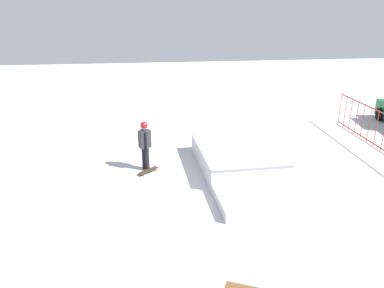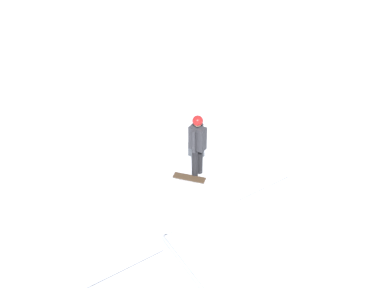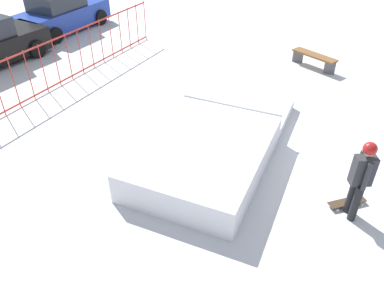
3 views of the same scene
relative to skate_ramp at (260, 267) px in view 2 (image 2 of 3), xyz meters
name	(u,v)px [view 2 (image 2 of 3)]	position (x,y,z in m)	size (l,w,h in m)	color
ground_plane	(220,286)	(0.74, -0.22, -0.32)	(60.00, 60.00, 0.00)	silver
skate_ramp	(260,267)	(0.00, 0.00, 0.00)	(5.44, 2.69, 0.74)	silver
skater	(198,142)	(-0.64, -3.17, 0.69)	(0.40, 0.44, 1.73)	black
skateboard	(189,178)	(-0.36, -3.10, -0.24)	(0.68, 0.73, 0.09)	#3F2D1E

